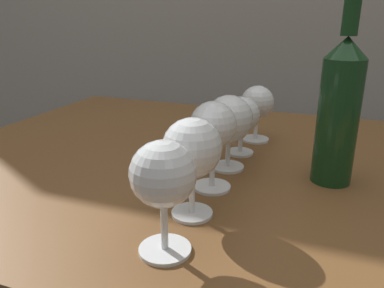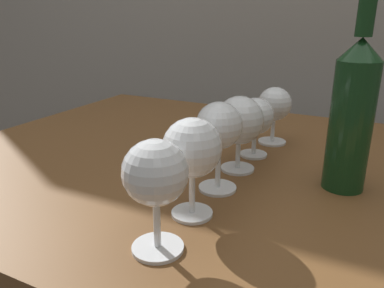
{
  "view_description": "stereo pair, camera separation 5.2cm",
  "coord_description": "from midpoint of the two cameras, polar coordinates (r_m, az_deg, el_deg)",
  "views": [
    {
      "loc": [
        0.15,
        -0.68,
        1.03
      ],
      "look_at": [
        -0.03,
        -0.22,
        0.85
      ],
      "focal_mm": 35.45,
      "sensor_mm": 36.0,
      "label": 1
    },
    {
      "loc": [
        0.19,
        -0.66,
        1.03
      ],
      "look_at": [
        -0.03,
        -0.22,
        0.85
      ],
      "focal_mm": 35.45,
      "sensor_mm": 36.0,
      "label": 2
    }
  ],
  "objects": [
    {
      "name": "wine_glass_port",
      "position": [
        0.87,
        8.09,
        5.96
      ],
      "size": [
        0.07,
        0.07,
        0.13
      ],
      "color": "white",
      "rests_on": "dining_table"
    },
    {
      "name": "dining_table",
      "position": [
        0.79,
        5.77,
        -9.21
      ],
      "size": [
        1.3,
        0.88,
        0.74
      ],
      "color": "brown",
      "rests_on": "ground_plane"
    },
    {
      "name": "wine_bottle",
      "position": [
        0.67,
        19.19,
        5.01
      ],
      "size": [
        0.07,
        0.07,
        0.32
      ],
      "color": "#143819",
      "rests_on": "dining_table"
    },
    {
      "name": "wine_glass_cabernet",
      "position": [
        0.45,
        -7.75,
        -5.11
      ],
      "size": [
        0.08,
        0.08,
        0.15
      ],
      "color": "white",
      "rests_on": "dining_table"
    },
    {
      "name": "wine_glass_rose",
      "position": [
        0.61,
        0.73,
        2.45
      ],
      "size": [
        0.08,
        0.08,
        0.15
      ],
      "color": "white",
      "rests_on": "dining_table"
    },
    {
      "name": "wine_glass_pinot",
      "position": [
        0.53,
        -2.85,
        -0.99
      ],
      "size": [
        0.08,
        0.08,
        0.15
      ],
      "color": "white",
      "rests_on": "dining_table"
    },
    {
      "name": "wine_glass_merlot",
      "position": [
        0.78,
        5.56,
        4.25
      ],
      "size": [
        0.07,
        0.07,
        0.12
      ],
      "color": "white",
      "rests_on": "dining_table"
    },
    {
      "name": "wine_glass_white",
      "position": [
        0.7,
        3.44,
        3.52
      ],
      "size": [
        0.09,
        0.09,
        0.14
      ],
      "color": "white",
      "rests_on": "dining_table"
    }
  ]
}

